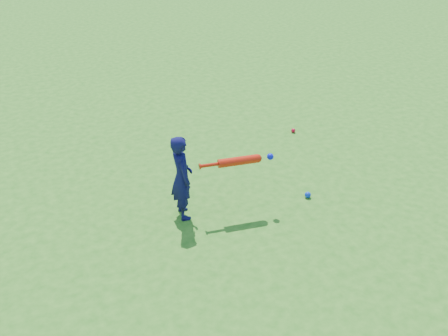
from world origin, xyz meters
name	(u,v)px	position (x,y,z in m)	size (l,w,h in m)	color
ground	(130,204)	(0.00, 0.00, 0.00)	(80.00, 80.00, 0.00)	#2D751B
child	(182,177)	(0.54, -0.47, 0.52)	(0.38, 0.25, 1.04)	#0F0E45
ground_ball_red	(293,130)	(2.85, 0.94, 0.03)	(0.07, 0.07, 0.07)	red
ground_ball_blue	(308,195)	(2.09, -0.73, 0.04)	(0.08, 0.08, 0.08)	#0B31CA
bat_swing	(241,161)	(1.21, -0.61, 0.66)	(0.89, 0.19, 0.10)	red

